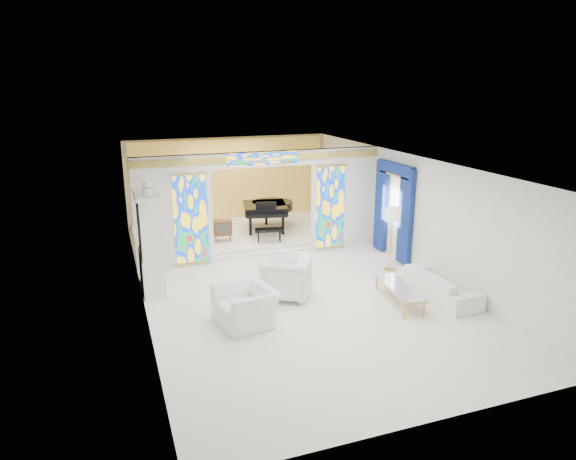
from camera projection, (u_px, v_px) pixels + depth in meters
name	position (u px, v px, depth m)	size (l,w,h in m)	color
floor	(287.00, 280.00, 12.93)	(12.00, 12.00, 0.00)	white
ceiling	(286.00, 162.00, 12.10)	(7.00, 12.00, 0.02)	white
wall_back	(229.00, 180.00, 17.94)	(7.00, 0.02, 3.00)	white
wall_front	(432.00, 331.00, 7.09)	(7.00, 0.02, 3.00)	white
wall_left	(138.00, 237.00, 11.38)	(0.02, 12.00, 3.00)	white
wall_right	(410.00, 211.00, 13.65)	(0.02, 12.00, 3.00)	white
partition_wall	(263.00, 200.00, 14.27)	(7.00, 0.22, 3.00)	white
stained_glass_left	(191.00, 219.00, 13.62)	(0.90, 0.04, 2.40)	gold
stained_glass_right	(330.00, 207.00, 14.94)	(0.90, 0.04, 2.40)	gold
stained_glass_transom	(263.00, 159.00, 13.85)	(2.00, 0.04, 0.34)	gold
alcove_platform	(244.00, 233.00, 16.61)	(6.80, 3.80, 0.18)	white
gold_curtain_back	(230.00, 181.00, 17.83)	(6.70, 0.10, 2.90)	gold
chandelier	(249.00, 158.00, 15.90)	(0.48, 0.48, 0.30)	gold
blue_drapes	(393.00, 203.00, 14.23)	(0.14, 1.85, 2.65)	navy
china_cabinet	(150.00, 242.00, 12.10)	(0.56, 1.46, 2.72)	white
armchair_left	(245.00, 306.00, 10.53)	(1.21, 1.06, 0.79)	white
armchair_right	(286.00, 277.00, 11.82)	(1.05, 1.08, 0.98)	white
sofa	(439.00, 285.00, 11.80)	(2.12, 0.83, 0.62)	white
side_table	(256.00, 291.00, 11.33)	(0.56, 0.56, 0.56)	white
vase	(256.00, 279.00, 11.25)	(0.16, 0.16, 0.17)	white
coffee_table	(399.00, 288.00, 11.55)	(0.76, 1.77, 0.38)	silver
floor_lamp	(392.00, 217.00, 13.26)	(0.43, 0.43, 1.69)	gold
grand_piano	(268.00, 208.00, 16.68)	(1.96, 2.67, 1.03)	black
tv_console	(223.00, 228.00, 15.44)	(0.60, 0.46, 0.64)	brown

